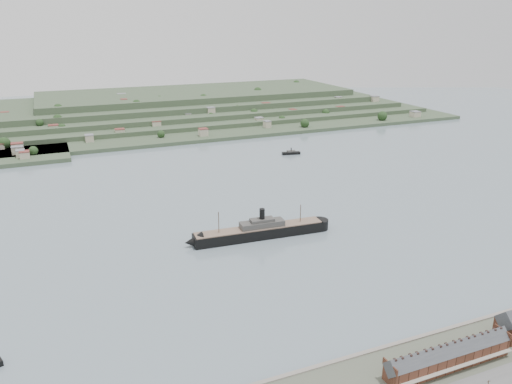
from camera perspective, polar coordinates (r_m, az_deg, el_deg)
name	(u,v)px	position (r m, az deg, el deg)	size (l,w,h in m)	color
ground	(282,217)	(344.43, 3.02, -2.89)	(1400.00, 1400.00, 0.00)	slate
terrace_row	(448,356)	(214.44, 21.13, -17.06)	(55.60, 9.80, 11.07)	#462619
gabled_building	(512,325)	(240.40, 27.21, -13.40)	(10.40, 10.18, 14.09)	#462619
far_peninsula	(178,109)	(710.29, -8.88, 9.40)	(760.00, 309.00, 30.00)	#33472F
steamship	(256,232)	(310.68, -0.01, -4.56)	(94.46, 16.81, 22.65)	black
ferry_east	(291,153)	(505.96, 4.03, 4.50)	(18.95, 8.25, 6.88)	black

